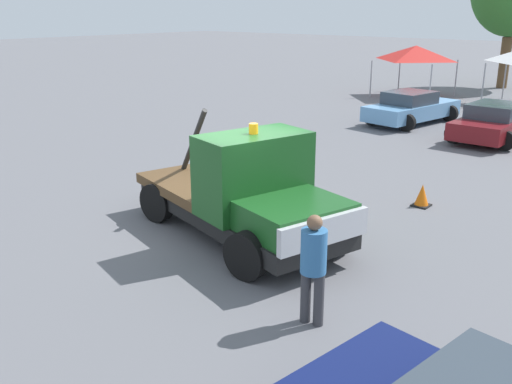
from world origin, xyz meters
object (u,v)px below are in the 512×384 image
parked_car_skyblue (411,108)px  traffic_cone (422,196)px  person_near_truck (313,262)px  canopy_tent_red (416,53)px  parked_car_maroon (496,122)px  tow_truck (247,196)px

parked_car_skyblue → traffic_cone: 10.70m
person_near_truck → traffic_cone: size_ratio=3.19×
canopy_tent_red → parked_car_skyblue: bearing=-65.5°
person_near_truck → canopy_tent_red: canopy_tent_red is taller
parked_car_skyblue → traffic_cone: (4.81, -9.56, -0.39)m
canopy_tent_red → traffic_cone: canopy_tent_red is taller
traffic_cone → parked_car_skyblue: bearing=116.7°
parked_car_maroon → person_near_truck: bearing=-170.8°
tow_truck → parked_car_maroon: bearing=101.4°
tow_truck → parked_car_skyblue: size_ratio=1.20×
parked_car_skyblue → parked_car_maroon: same height
parked_car_maroon → canopy_tent_red: (-6.94, 7.95, 1.66)m
person_near_truck → parked_car_maroon: size_ratio=0.36×
parked_car_maroon → canopy_tent_red: bearing=42.2°
parked_car_skyblue → canopy_tent_red: bearing=33.3°
person_near_truck → tow_truck: bearing=-133.9°
canopy_tent_red → parked_car_maroon: bearing=-48.9°
traffic_cone → tow_truck: bearing=-113.8°
parked_car_skyblue → parked_car_maroon: bearing=-94.2°
tow_truck → traffic_cone: size_ratio=10.42×
person_near_truck → parked_car_skyblue: bearing=-170.8°
person_near_truck → parked_car_maroon: 15.03m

